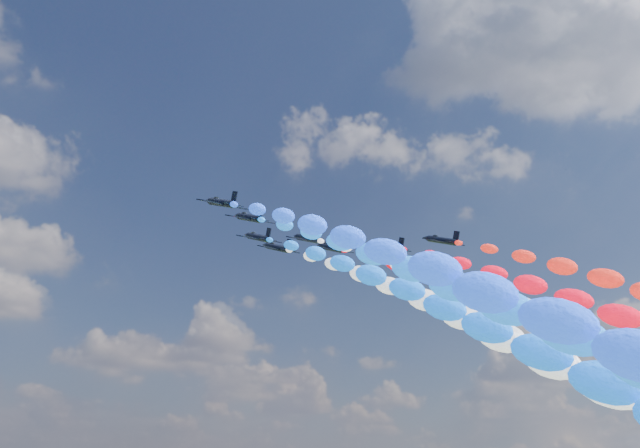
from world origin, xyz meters
TOP-DOWN VIEW (x-y plane):
  - jet_0 at (-26.12, -3.94)m, footprint 10.34×13.56m
  - trail_0 at (-26.12, -66.45)m, footprint 6.21×121.03m
  - jet_1 at (-17.56, 1.76)m, footprint 9.51×12.96m
  - trail_1 at (-17.56, -60.76)m, footprint 6.21×121.03m
  - jet_2 at (-9.33, 13.53)m, footprint 9.56×13.00m
  - trail_2 at (-9.33, -48.98)m, footprint 6.21×121.03m
  - jet_3 at (-0.07, 8.78)m, footprint 9.88×13.23m
  - trail_3 at (-0.07, -53.73)m, footprint 6.21×121.03m
  - jet_4 at (-1.67, 18.84)m, footprint 10.24×13.48m
  - trail_4 at (-1.67, -43.67)m, footprint 6.21×121.03m
  - jet_5 at (8.36, 12.66)m, footprint 9.80×13.17m
  - trail_5 at (8.36, -49.86)m, footprint 6.21×121.03m
  - jet_6 at (18.33, 5.00)m, footprint 9.53×12.98m
  - jet_7 at (24.82, -5.10)m, footprint 9.52×12.97m

SIDE VIEW (x-z plane):
  - trail_0 at x=-26.12m, z-range 36.74..96.78m
  - trail_1 at x=-17.56m, z-range 36.74..96.78m
  - trail_2 at x=-9.33m, z-range 36.74..96.78m
  - trail_3 at x=-0.07m, z-range 36.74..96.78m
  - trail_4 at x=-1.67m, z-range 36.74..96.78m
  - trail_5 at x=8.36m, z-range 36.74..96.78m
  - jet_0 at x=-26.12m, z-range 92.04..98.70m
  - jet_1 at x=-17.56m, z-range 92.04..98.70m
  - jet_2 at x=-9.33m, z-range 92.04..98.70m
  - jet_3 at x=-0.07m, z-range 92.04..98.70m
  - jet_4 at x=-1.67m, z-range 92.04..98.70m
  - jet_5 at x=8.36m, z-range 92.04..98.70m
  - jet_6 at x=18.33m, z-range 92.04..98.70m
  - jet_7 at x=24.82m, z-range 92.04..98.70m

